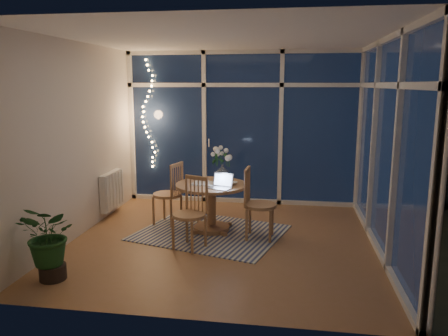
{
  "coord_description": "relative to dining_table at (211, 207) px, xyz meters",
  "views": [
    {
      "loc": [
        0.82,
        -5.44,
        2.04
      ],
      "look_at": [
        -0.05,
        0.25,
        0.93
      ],
      "focal_mm": 35.0,
      "sensor_mm": 36.0,
      "label": 1
    }
  ],
  "objects": [
    {
      "name": "floor",
      "position": [
        0.25,
        -0.37,
        -0.34
      ],
      "size": [
        4.0,
        4.0,
        0.0
      ],
      "primitive_type": "plane",
      "color": "#956941",
      "rests_on": "ground"
    },
    {
      "name": "ceiling",
      "position": [
        0.25,
        -0.37,
        2.26
      ],
      "size": [
        4.0,
        4.0,
        0.0
      ],
      "primitive_type": "plane",
      "color": "white",
      "rests_on": "wall_back"
    },
    {
      "name": "wall_back",
      "position": [
        0.25,
        1.63,
        0.96
      ],
      "size": [
        4.0,
        0.04,
        2.6
      ],
      "primitive_type": "cube",
      "color": "silver",
      "rests_on": "floor"
    },
    {
      "name": "wall_front",
      "position": [
        0.25,
        -2.37,
        0.96
      ],
      "size": [
        4.0,
        0.04,
        2.6
      ],
      "primitive_type": "cube",
      "color": "silver",
      "rests_on": "floor"
    },
    {
      "name": "wall_left",
      "position": [
        -1.75,
        -0.37,
        0.96
      ],
      "size": [
        0.04,
        4.0,
        2.6
      ],
      "primitive_type": "cube",
      "color": "silver",
      "rests_on": "floor"
    },
    {
      "name": "wall_right",
      "position": [
        2.25,
        -0.37,
        0.96
      ],
      "size": [
        0.04,
        4.0,
        2.6
      ],
      "primitive_type": "cube",
      "color": "silver",
      "rests_on": "floor"
    },
    {
      "name": "window_wall_back",
      "position": [
        0.25,
        1.59,
        0.96
      ],
      "size": [
        4.0,
        0.1,
        2.6
      ],
      "primitive_type": "cube",
      "color": "white",
      "rests_on": "floor"
    },
    {
      "name": "window_wall_right",
      "position": [
        2.21,
        -0.37,
        0.96
      ],
      "size": [
        0.1,
        4.0,
        2.6
      ],
      "primitive_type": "cube",
      "color": "white",
      "rests_on": "floor"
    },
    {
      "name": "radiator",
      "position": [
        -1.69,
        0.53,
        0.06
      ],
      "size": [
        0.1,
        0.7,
        0.58
      ],
      "primitive_type": "cube",
      "color": "silver",
      "rests_on": "wall_left"
    },
    {
      "name": "fairy_lights",
      "position": [
        -1.4,
        1.51,
        1.18
      ],
      "size": [
        0.24,
        0.1,
        1.85
      ],
      "primitive_type": null,
      "color": "#F7BA63",
      "rests_on": "window_wall_back"
    },
    {
      "name": "garden_patio",
      "position": [
        0.75,
        4.63,
        -0.4
      ],
      "size": [
        12.0,
        6.0,
        0.1
      ],
      "primitive_type": "cube",
      "color": "black",
      "rests_on": "ground"
    },
    {
      "name": "garden_fence",
      "position": [
        0.25,
        5.13,
        0.56
      ],
      "size": [
        11.0,
        0.08,
        1.8
      ],
      "primitive_type": "cube",
      "color": "#362513",
      "rests_on": "ground"
    },
    {
      "name": "neighbour_roof",
      "position": [
        0.55,
        8.13,
        1.86
      ],
      "size": [
        7.0,
        3.0,
        2.2
      ],
      "primitive_type": "cube",
      "color": "#2E3037",
      "rests_on": "ground"
    },
    {
      "name": "garden_shrubs",
      "position": [
        -0.55,
        3.03,
        0.11
      ],
      "size": [
        0.9,
        0.9,
        0.9
      ],
      "primitive_type": "sphere",
      "color": "black",
      "rests_on": "ground"
    },
    {
      "name": "rug",
      "position": [
        0.0,
        -0.1,
        -0.33
      ],
      "size": [
        2.24,
        1.98,
        0.01
      ],
      "primitive_type": "cube",
      "rotation": [
        0.0,
        0.0,
        -0.28
      ],
      "color": "beige",
      "rests_on": "floor"
    },
    {
      "name": "dining_table",
      "position": [
        0.0,
        0.0,
        0.0
      ],
      "size": [
        1.23,
        1.23,
        0.68
      ],
      "primitive_type": "cylinder",
      "rotation": [
        0.0,
        0.0,
        -0.28
      ],
      "color": "#9C6846",
      "rests_on": "floor"
    },
    {
      "name": "chair_left",
      "position": [
        -0.7,
        0.21,
        0.13
      ],
      "size": [
        0.53,
        0.53,
        0.94
      ],
      "primitive_type": "cube",
      "rotation": [
        0.0,
        0.0,
        -1.83
      ],
      "color": "#9C6846",
      "rests_on": "floor"
    },
    {
      "name": "chair_right",
      "position": [
        0.7,
        -0.22,
        0.15
      ],
      "size": [
        0.47,
        0.47,
        0.98
      ],
      "primitive_type": "cube",
      "rotation": [
        0.0,
        0.0,
        1.52
      ],
      "color": "#9C6846",
      "rests_on": "floor"
    },
    {
      "name": "chair_front",
      "position": [
        -0.15,
        -0.71,
        0.12
      ],
      "size": [
        0.56,
        0.56,
        0.92
      ],
      "primitive_type": "cube",
      "rotation": [
        0.0,
        0.0,
        -0.4
      ],
      "color": "#9C6846",
      "rests_on": "floor"
    },
    {
      "name": "laptop",
      "position": [
        0.16,
        -0.26,
        0.45
      ],
      "size": [
        0.35,
        0.33,
        0.21
      ],
      "primitive_type": null,
      "rotation": [
        0.0,
        0.0,
        -0.32
      ],
      "color": "silver",
      "rests_on": "dining_table"
    },
    {
      "name": "flower_vase",
      "position": [
        0.1,
        0.32,
        0.45
      ],
      "size": [
        0.25,
        0.25,
        0.21
      ],
      "primitive_type": "imported",
      "rotation": [
        0.0,
        0.0,
        -0.28
      ],
      "color": "white",
      "rests_on": "dining_table"
    },
    {
      "name": "bowl",
      "position": [
        0.29,
        0.01,
        0.36
      ],
      "size": [
        0.19,
        0.19,
        0.04
      ],
      "primitive_type": "imported",
      "rotation": [
        0.0,
        0.0,
        -0.28
      ],
      "color": "white",
      "rests_on": "dining_table"
    },
    {
      "name": "newspapers",
      "position": [
        -0.1,
        -0.01,
        0.35
      ],
      "size": [
        0.38,
        0.29,
        0.01
      ],
      "primitive_type": "cube",
      "rotation": [
        0.0,
        0.0,
        -0.01
      ],
      "color": "silver",
      "rests_on": "dining_table"
    },
    {
      "name": "phone",
      "position": [
        0.06,
        -0.13,
        0.35
      ],
      "size": [
        0.12,
        0.08,
        0.01
      ],
      "primitive_type": "cube",
      "rotation": [
        0.0,
        0.0,
        -0.27
      ],
      "color": "black",
      "rests_on": "dining_table"
    },
    {
      "name": "potted_plant",
      "position": [
        -1.39,
        -1.8,
        0.04
      ],
      "size": [
        0.67,
        0.63,
        0.76
      ],
      "primitive_type": "imported",
      "rotation": [
        0.0,
        0.0,
        -0.37
      ],
      "color": "#18451C",
      "rests_on": "floor"
    }
  ]
}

